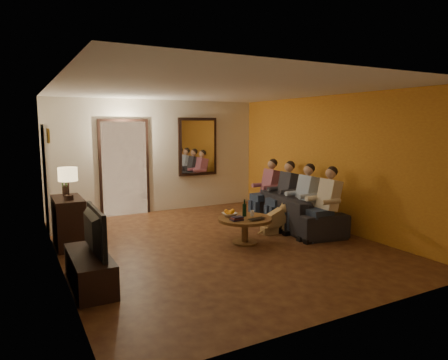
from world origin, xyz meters
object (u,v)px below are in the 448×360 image
sofa (298,211)px  coffee_table (245,230)px  tv_stand (90,270)px  person_b (304,200)px  dresser (69,222)px  bowl (230,214)px  dog (274,219)px  table_lamp (68,183)px  tv (88,231)px  person_a (326,206)px  person_d (268,191)px  person_c (285,196)px  wine_bottle (244,207)px  laptop (259,220)px

sofa → coffee_table: size_ratio=2.43×
tv_stand → person_b: size_ratio=1.05×
dresser → bowl: bearing=-22.7°
person_b → dog: 0.69m
table_lamp → dog: size_ratio=0.96×
tv → person_a: person_a is taller
person_d → coffee_table: bearing=-136.2°
table_lamp → dog: (3.50, -0.77, -0.81)m
dog → person_b: bearing=-8.6°
person_c → bowl: 1.67m
dresser → wine_bottle: dresser is taller
tv → laptop: bearing=-82.3°
tv_stand → person_b: person_b is taller
tv → person_a: (4.09, 0.20, -0.11)m
dog → coffee_table: 0.86m
table_lamp → person_d: size_ratio=0.45×
person_d → coffee_table: (-1.40, -1.35, -0.38)m
dog → laptop: bearing=-137.3°
tv → dog: 3.65m
tv_stand → coffee_table: size_ratio=1.35×
sofa → person_b: person_b is taller
person_b → bowl: 1.59m
person_d → dog: 1.26m
sofa → laptop: size_ratio=6.85×
tv_stand → person_a: bearing=2.9°
bowl → person_a: bearing=-23.1°
person_b → person_c: same height
dresser → person_b: bearing=-15.3°
tv → wine_bottle: 2.84m
person_a → person_c: same height
sofa → wine_bottle: (-1.45, -0.35, 0.28)m
dresser → person_c: bearing=-7.3°
person_d → coffee_table: size_ratio=1.29×
person_d → wine_bottle: person_d is taller
sofa → dog: bearing=113.3°
person_d → person_c: bearing=-90.0°
dresser → laptop: bearing=-29.1°
tv → sofa: 4.35m
dresser → sofa: (4.19, -0.82, -0.08)m
person_b → table_lamp: bearing=167.6°
tv → bowl: (2.51, 0.88, -0.23)m
tv_stand → sofa: 4.33m
sofa → wine_bottle: wine_bottle is taller
person_a → coffee_table: 1.52m
coffee_table → dog: bearing=19.2°
dresser → person_b: person_b is taller
tv_stand → person_b: bearing=11.1°
sofa → tv_stand: bearing=114.7°
dog → wine_bottle: bearing=-162.2°
dog → person_a: bearing=-46.9°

